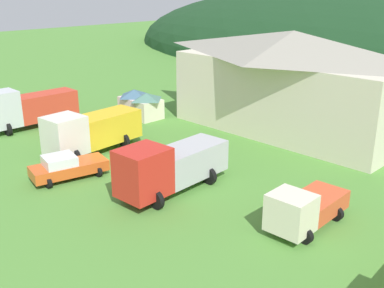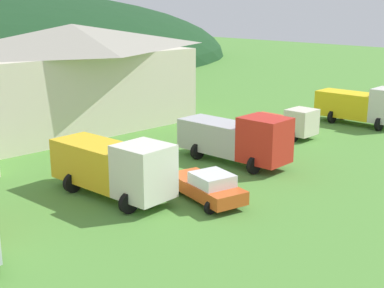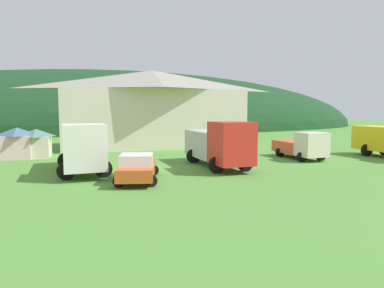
% 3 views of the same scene
% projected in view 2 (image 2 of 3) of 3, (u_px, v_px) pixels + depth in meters
% --- Properties ---
extents(ground_plane, '(200.00, 200.00, 0.00)m').
position_uv_depth(ground_plane, '(167.00, 181.00, 31.54)').
color(ground_plane, '#518C38').
extents(depot_building, '(20.95, 9.27, 8.60)m').
position_uv_depth(depot_building, '(74.00, 76.00, 43.39)').
color(depot_building, beige).
rests_on(depot_building, ground).
extents(heavy_rig_striped, '(3.63, 7.88, 3.32)m').
position_uv_depth(heavy_rig_striped, '(115.00, 166.00, 28.47)').
color(heavy_rig_striped, silver).
rests_on(heavy_rig_striped, ground).
extents(crane_truck_red, '(3.46, 7.98, 3.38)m').
position_uv_depth(crane_truck_red, '(238.00, 138.00, 34.48)').
color(crane_truck_red, red).
rests_on(crane_truck_red, ground).
extents(light_truck_cream, '(2.73, 5.49, 2.36)m').
position_uv_depth(light_truck_cream, '(288.00, 122.00, 41.61)').
color(light_truck_cream, beige).
rests_on(light_truck_cream, ground).
extents(flatbed_truck_yellow, '(3.52, 7.14, 3.37)m').
position_uv_depth(flatbed_truck_yellow, '(361.00, 105.00, 45.56)').
color(flatbed_truck_yellow, silver).
rests_on(flatbed_truck_yellow, ground).
extents(service_pickup_orange, '(3.06, 5.24, 1.66)m').
position_uv_depth(service_pickup_orange, '(207.00, 186.00, 28.12)').
color(service_pickup_orange, '#D95620').
rests_on(service_pickup_orange, ground).
extents(traffic_cone_near_pickup, '(0.36, 0.36, 0.46)m').
position_uv_depth(traffic_cone_near_pickup, '(144.00, 166.00, 34.43)').
color(traffic_cone_near_pickup, orange).
rests_on(traffic_cone_near_pickup, ground).
extents(traffic_cone_mid_row, '(0.36, 0.36, 0.47)m').
position_uv_depth(traffic_cone_mid_row, '(200.00, 189.00, 30.22)').
color(traffic_cone_mid_row, orange).
rests_on(traffic_cone_mid_row, ground).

